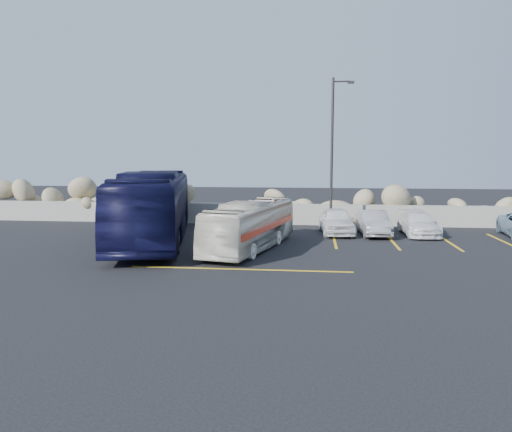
# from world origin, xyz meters

# --- Properties ---
(ground) EXTENTS (90.00, 90.00, 0.00)m
(ground) POSITION_xyz_m (0.00, 0.00, 0.00)
(ground) COLOR black
(ground) RESTS_ON ground
(seawall) EXTENTS (60.00, 0.40, 1.20)m
(seawall) POSITION_xyz_m (0.00, 12.00, 0.60)
(seawall) COLOR #99978B
(seawall) RESTS_ON ground
(riprap_pile) EXTENTS (54.00, 2.80, 2.60)m
(riprap_pile) POSITION_xyz_m (0.00, 13.20, 1.30)
(riprap_pile) COLOR tan
(riprap_pile) RESTS_ON ground
(parking_lines) EXTENTS (18.16, 9.36, 0.01)m
(parking_lines) POSITION_xyz_m (4.64, 5.57, 0.01)
(parking_lines) COLOR yellow
(parking_lines) RESTS_ON ground
(lamppost) EXTENTS (1.14, 0.18, 8.00)m
(lamppost) POSITION_xyz_m (2.56, 9.50, 4.30)
(lamppost) COLOR #2D2A28
(lamppost) RESTS_ON ground
(vintage_bus) EXTENTS (3.38, 7.70, 2.09)m
(vintage_bus) POSITION_xyz_m (-1.10, 4.01, 1.04)
(vintage_bus) COLOR silver
(vintage_bus) RESTS_ON ground
(tour_coach) EXTENTS (5.18, 12.14, 3.29)m
(tour_coach) POSITION_xyz_m (-5.88, 5.43, 1.65)
(tour_coach) COLOR black
(tour_coach) RESTS_ON ground
(car_a) EXTENTS (1.93, 4.09, 1.35)m
(car_a) POSITION_xyz_m (2.77, 8.77, 0.68)
(car_a) COLOR white
(car_a) RESTS_ON ground
(car_b) EXTENTS (1.54, 3.80, 1.23)m
(car_b) POSITION_xyz_m (4.62, 8.58, 0.61)
(car_b) COLOR #A0A1A5
(car_b) RESTS_ON ground
(car_c) EXTENTS (1.73, 3.98, 1.14)m
(car_c) POSITION_xyz_m (6.91, 8.86, 0.57)
(car_c) COLOR white
(car_c) RESTS_ON ground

